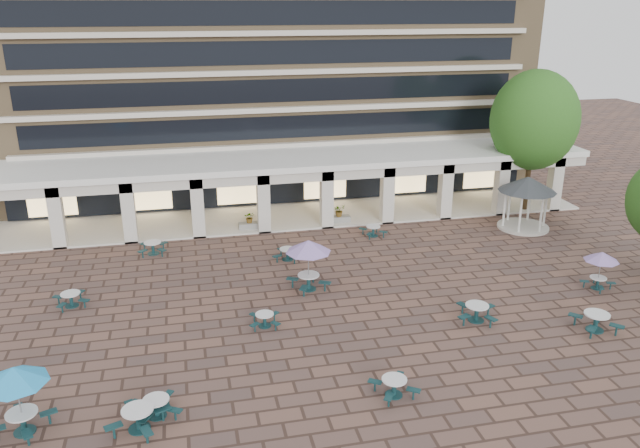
{
  "coord_description": "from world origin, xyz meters",
  "views": [
    {
      "loc": [
        -6.93,
        -26.09,
        14.34
      ],
      "look_at": [
        -0.44,
        3.0,
        3.67
      ],
      "focal_mm": 35.0,
      "sensor_mm": 36.0,
      "label": 1
    }
  ],
  "objects_px": {
    "planter_right": "(339,215)",
    "picnic_table_0": "(156,406)",
    "picnic_table_3": "(596,320)",
    "planter_left": "(250,223)",
    "picnic_table_1": "(394,385)",
    "gazebo": "(527,190)"
  },
  "relations": [
    {
      "from": "planter_left",
      "to": "planter_right",
      "type": "xyz_separation_m",
      "value": [
        6.11,
        0.0,
        0.06
      ]
    },
    {
      "from": "planter_right",
      "to": "planter_left",
      "type": "bearing_deg",
      "value": -180.0
    },
    {
      "from": "planter_right",
      "to": "picnic_table_0",
      "type": "bearing_deg",
      "value": -121.61
    },
    {
      "from": "picnic_table_1",
      "to": "picnic_table_0",
      "type": "bearing_deg",
      "value": 164.32
    },
    {
      "from": "planter_right",
      "to": "gazebo",
      "type": "bearing_deg",
      "value": -17.02
    },
    {
      "from": "picnic_table_3",
      "to": "planter_right",
      "type": "bearing_deg",
      "value": 116.34
    },
    {
      "from": "picnic_table_1",
      "to": "picnic_table_3",
      "type": "height_order",
      "value": "picnic_table_3"
    },
    {
      "from": "picnic_table_3",
      "to": "gazebo",
      "type": "bearing_deg",
      "value": 74.92
    },
    {
      "from": "picnic_table_1",
      "to": "picnic_table_3",
      "type": "bearing_deg",
      "value": 3.11
    },
    {
      "from": "picnic_table_0",
      "to": "planter_left",
      "type": "height_order",
      "value": "planter_left"
    },
    {
      "from": "picnic_table_3",
      "to": "gazebo",
      "type": "distance_m",
      "value": 14.01
    },
    {
      "from": "picnic_table_1",
      "to": "planter_left",
      "type": "relative_size",
      "value": 1.25
    },
    {
      "from": "gazebo",
      "to": "planter_left",
      "type": "bearing_deg",
      "value": 168.59
    },
    {
      "from": "gazebo",
      "to": "planter_left",
      "type": "xyz_separation_m",
      "value": [
        -17.91,
        3.61,
        -2.14
      ]
    },
    {
      "from": "picnic_table_3",
      "to": "planter_right",
      "type": "relative_size",
      "value": 1.31
    },
    {
      "from": "planter_left",
      "to": "picnic_table_3",
      "type": "bearing_deg",
      "value": -50.34
    },
    {
      "from": "gazebo",
      "to": "planter_right",
      "type": "distance_m",
      "value": 12.52
    },
    {
      "from": "picnic_table_0",
      "to": "picnic_table_1",
      "type": "xyz_separation_m",
      "value": [
        8.88,
        -0.67,
        0.0
      ]
    },
    {
      "from": "picnic_table_3",
      "to": "planter_left",
      "type": "relative_size",
      "value": 1.31
    },
    {
      "from": "picnic_table_3",
      "to": "planter_left",
      "type": "height_order",
      "value": "planter_left"
    },
    {
      "from": "planter_right",
      "to": "picnic_table_3",
      "type": "bearing_deg",
      "value": -64.93
    },
    {
      "from": "picnic_table_1",
      "to": "gazebo",
      "type": "height_order",
      "value": "gazebo"
    }
  ]
}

